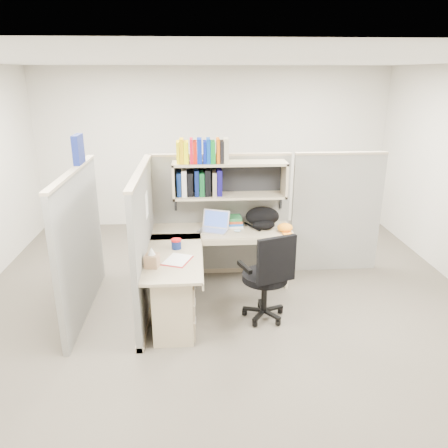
{
  "coord_description": "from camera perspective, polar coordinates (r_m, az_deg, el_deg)",
  "views": [
    {
      "loc": [
        -0.32,
        -4.54,
        2.59
      ],
      "look_at": [
        0.0,
        0.25,
        0.92
      ],
      "focal_mm": 35.0,
      "sensor_mm": 36.0,
      "label": 1
    }
  ],
  "objects": [
    {
      "name": "desk",
      "position": [
        4.77,
        -4.52,
        -7.68
      ],
      "size": [
        1.74,
        1.75,
        0.73
      ],
      "color": "tan",
      "rests_on": "ground"
    },
    {
      "name": "snack_canister",
      "position": [
        4.88,
        -6.25,
        -2.57
      ],
      "size": [
        0.11,
        0.11,
        0.11
      ],
      "color": "#0E1E53",
      "rests_on": "desk"
    },
    {
      "name": "book_stack",
      "position": [
        5.58,
        1.44,
        0.39
      ],
      "size": [
        0.19,
        0.26,
        0.12
      ],
      "primitive_type": null,
      "rotation": [
        0.0,
        0.0,
        0.04
      ],
      "color": "gray",
      "rests_on": "desk"
    },
    {
      "name": "laptop",
      "position": [
        5.37,
        -1.43,
        0.31
      ],
      "size": [
        0.45,
        0.45,
        0.25
      ],
      "primitive_type": null,
      "rotation": [
        0.0,
        0.0,
        -0.38
      ],
      "color": "silver",
      "rests_on": "desk"
    },
    {
      "name": "paper_cup",
      "position": [
        5.53,
        -0.93,
        0.09
      ],
      "size": [
        0.08,
        0.08,
        0.1
      ],
      "primitive_type": "cylinder",
      "rotation": [
        0.0,
        0.0,
        0.25
      ],
      "color": "white",
      "rests_on": "desk"
    },
    {
      "name": "ground",
      "position": [
        5.24,
        0.17,
        -10.44
      ],
      "size": [
        6.0,
        6.0,
        0.0
      ],
      "primitive_type": "plane",
      "color": "#3D372F",
      "rests_on": "ground"
    },
    {
      "name": "room_shell",
      "position": [
        4.65,
        0.19,
        7.16
      ],
      "size": [
        6.0,
        6.0,
        6.0
      ],
      "color": "beige",
      "rests_on": "ground"
    },
    {
      "name": "task_chair",
      "position": [
        4.79,
        5.57,
        -8.57
      ],
      "size": [
        0.6,
        0.56,
        1.04
      ],
      "color": "black",
      "rests_on": "ground"
    },
    {
      "name": "cubicle",
      "position": [
        5.27,
        -4.15,
        0.53
      ],
      "size": [
        3.79,
        1.84,
        1.95
      ],
      "color": "#60605B",
      "rests_on": "ground"
    },
    {
      "name": "mouse",
      "position": [
        5.38,
        1.75,
        -0.86
      ],
      "size": [
        0.09,
        0.06,
        0.03
      ],
      "primitive_type": "ellipsoid",
      "rotation": [
        0.0,
        0.0,
        -0.03
      ],
      "color": "#97BDD6",
      "rests_on": "desk"
    },
    {
      "name": "backpack",
      "position": [
        5.52,
        5.12,
        0.8
      ],
      "size": [
        0.48,
        0.4,
        0.25
      ],
      "primitive_type": null,
      "rotation": [
        0.0,
        0.0,
        0.17
      ],
      "color": "black",
      "rests_on": "desk"
    },
    {
      "name": "loose_paper",
      "position": [
        4.62,
        -6.1,
        -4.64
      ],
      "size": [
        0.33,
        0.37,
        0.0
      ],
      "primitive_type": null,
      "rotation": [
        0.0,
        0.0,
        -0.37
      ],
      "color": "white",
      "rests_on": "desk"
    },
    {
      "name": "orange_cap",
      "position": [
        5.42,
        7.96,
        -0.47
      ],
      "size": [
        0.21,
        0.24,
        0.1
      ],
      "primitive_type": null,
      "rotation": [
        0.0,
        0.0,
        0.1
      ],
      "color": "orange",
      "rests_on": "desk"
    },
    {
      "name": "tissue_box",
      "position": [
        4.45,
        -9.41,
        -4.3
      ],
      "size": [
        0.15,
        0.15,
        0.21
      ],
      "primitive_type": null,
      "rotation": [
        0.0,
        0.0,
        -0.18
      ],
      "color": "#A6805E",
      "rests_on": "desk"
    }
  ]
}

